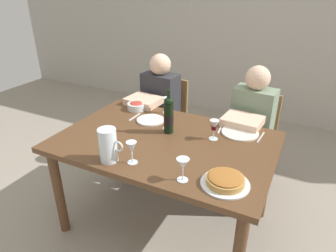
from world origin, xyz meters
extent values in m
plane|color=gray|center=(0.00, 0.00, 0.00)|extent=(8.00, 8.00, 0.00)
cube|color=#B2ADA3|center=(0.00, 2.47, 1.40)|extent=(8.00, 0.10, 2.80)
cube|color=brown|center=(0.00, 0.00, 0.74)|extent=(1.50, 1.00, 0.04)
cylinder|color=brown|center=(-0.67, -0.42, 0.36)|extent=(0.07, 0.07, 0.72)
cylinder|color=brown|center=(-0.67, 0.42, 0.36)|extent=(0.07, 0.07, 0.72)
cylinder|color=brown|center=(0.67, 0.42, 0.36)|extent=(0.07, 0.07, 0.72)
cylinder|color=black|center=(-0.03, 0.11, 0.87)|extent=(0.07, 0.07, 0.23)
sphere|color=black|center=(-0.03, 0.11, 1.00)|extent=(0.07, 0.07, 0.07)
cylinder|color=black|center=(-0.03, 0.11, 1.05)|extent=(0.03, 0.03, 0.08)
cylinder|color=black|center=(-0.03, 0.11, 0.86)|extent=(0.07, 0.07, 0.08)
cylinder|color=silver|center=(-0.19, -0.39, 0.87)|extent=(0.11, 0.11, 0.22)
cylinder|color=silver|center=(-0.19, -0.39, 0.83)|extent=(0.10, 0.10, 0.13)
torus|color=silver|center=(-0.11, -0.39, 0.88)|extent=(0.07, 0.01, 0.07)
cylinder|color=silver|center=(0.53, -0.31, 0.77)|extent=(0.27, 0.27, 0.01)
cylinder|color=#C18E47|center=(0.53, -0.31, 0.79)|extent=(0.21, 0.21, 0.03)
ellipsoid|color=#9E6028|center=(0.53, -0.31, 0.81)|extent=(0.19, 0.19, 0.02)
cylinder|color=silver|center=(-0.47, 0.38, 0.79)|extent=(0.16, 0.16, 0.06)
ellipsoid|color=#B2382D|center=(-0.47, 0.38, 0.81)|extent=(0.13, 0.13, 0.04)
cylinder|color=silver|center=(-0.04, -0.35, 0.76)|extent=(0.06, 0.06, 0.00)
cylinder|color=silver|center=(-0.04, -0.35, 0.80)|extent=(0.01, 0.01, 0.07)
cone|color=silver|center=(-0.04, -0.35, 0.87)|extent=(0.07, 0.07, 0.07)
cylinder|color=silver|center=(-0.20, 0.43, 0.76)|extent=(0.06, 0.06, 0.00)
cylinder|color=silver|center=(-0.20, 0.43, 0.80)|extent=(0.01, 0.01, 0.07)
cone|color=silver|center=(-0.20, 0.43, 0.86)|extent=(0.06, 0.06, 0.06)
cylinder|color=#470A14|center=(-0.20, 0.43, 0.85)|extent=(0.04, 0.04, 0.02)
cylinder|color=silver|center=(0.30, 0.16, 0.76)|extent=(0.06, 0.06, 0.00)
cylinder|color=silver|center=(0.30, 0.16, 0.80)|extent=(0.01, 0.01, 0.07)
cone|color=silver|center=(0.30, 0.16, 0.87)|extent=(0.07, 0.07, 0.07)
cylinder|color=#470A14|center=(0.30, 0.16, 0.85)|extent=(0.04, 0.04, 0.03)
cylinder|color=silver|center=(0.30, -0.38, 0.76)|extent=(0.06, 0.06, 0.00)
cylinder|color=silver|center=(0.30, -0.38, 0.80)|extent=(0.01, 0.01, 0.07)
cone|color=silver|center=(0.30, -0.38, 0.87)|extent=(0.07, 0.07, 0.07)
cylinder|color=silver|center=(0.45, 0.33, 0.77)|extent=(0.27, 0.27, 0.01)
cylinder|color=white|center=(-0.24, 0.23, 0.77)|extent=(0.22, 0.22, 0.01)
cube|color=silver|center=(0.30, 0.33, 0.76)|extent=(0.03, 0.16, 0.00)
cube|color=silver|center=(0.60, 0.33, 0.76)|extent=(0.02, 0.18, 0.00)
cube|color=silver|center=(-0.09, 0.23, 0.76)|extent=(0.02, 0.18, 0.00)
cube|color=silver|center=(-0.39, 0.23, 0.76)|extent=(0.02, 0.16, 0.00)
cube|color=olive|center=(-0.45, 0.83, 0.46)|extent=(0.44, 0.44, 0.02)
cube|color=olive|center=(-0.43, 1.01, 0.67)|extent=(0.36, 0.06, 0.40)
cylinder|color=olive|center=(-0.64, 0.67, 0.23)|extent=(0.04, 0.04, 0.45)
cylinder|color=olive|center=(-0.30, 0.64, 0.23)|extent=(0.04, 0.04, 0.45)
cylinder|color=olive|center=(-0.60, 1.01, 0.23)|extent=(0.04, 0.04, 0.45)
cylinder|color=olive|center=(-0.26, 0.98, 0.23)|extent=(0.04, 0.04, 0.45)
cube|color=#2D2D33|center=(-0.45, 0.79, 0.72)|extent=(0.36, 0.23, 0.50)
sphere|color=beige|center=(-0.45, 0.79, 1.06)|extent=(0.20, 0.20, 0.20)
cube|color=#33333D|center=(-0.47, 0.60, 0.47)|extent=(0.34, 0.41, 0.14)
cube|color=#33333D|center=(-0.48, 0.45, 0.20)|extent=(0.28, 0.15, 0.40)
cube|color=beige|center=(-0.48, 0.51, 0.79)|extent=(0.31, 0.27, 0.06)
cube|color=olive|center=(0.45, 0.80, 0.46)|extent=(0.43, 0.43, 0.02)
cube|color=olive|center=(0.47, 0.98, 0.67)|extent=(0.36, 0.06, 0.40)
cylinder|color=olive|center=(0.27, 0.65, 0.23)|extent=(0.04, 0.04, 0.45)
cylinder|color=olive|center=(0.60, 0.62, 0.23)|extent=(0.04, 0.04, 0.45)
cylinder|color=olive|center=(0.30, 0.99, 0.23)|extent=(0.04, 0.04, 0.45)
cylinder|color=olive|center=(0.63, 0.95, 0.23)|extent=(0.04, 0.04, 0.45)
cube|color=gray|center=(0.45, 0.76, 0.72)|extent=(0.36, 0.23, 0.50)
sphere|color=beige|center=(0.45, 0.76, 1.06)|extent=(0.20, 0.20, 0.20)
cube|color=#33333D|center=(0.43, 0.57, 0.47)|extent=(0.34, 0.41, 0.14)
cube|color=#33333D|center=(0.42, 0.42, 0.20)|extent=(0.28, 0.14, 0.40)
cube|color=beige|center=(0.42, 0.48, 0.79)|extent=(0.31, 0.27, 0.06)
camera|label=1|loc=(0.85, -1.65, 1.77)|focal=32.11mm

